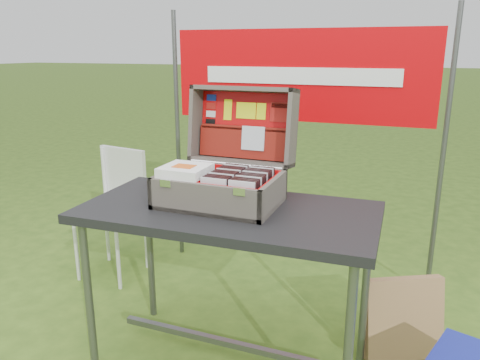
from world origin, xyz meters
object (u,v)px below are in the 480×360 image
at_px(chair, 110,215).
at_px(cardboard_box, 404,318).
at_px(table, 229,290).
at_px(suitcase, 225,147).

relative_size(chair, cardboard_box, 2.06).
bearing_deg(cardboard_box, table, 179.00).
height_order(suitcase, chair, suitcase).
relative_size(table, chair, 1.54).
bearing_deg(chair, cardboard_box, 2.77).
xyz_separation_m(table, cardboard_box, (0.76, 0.38, -0.20)).
height_order(table, chair, chair).
bearing_deg(cardboard_box, suitcase, 171.48).
distance_m(chair, cardboard_box, 1.87).
xyz_separation_m(suitcase, cardboard_box, (0.81, 0.29, -0.84)).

